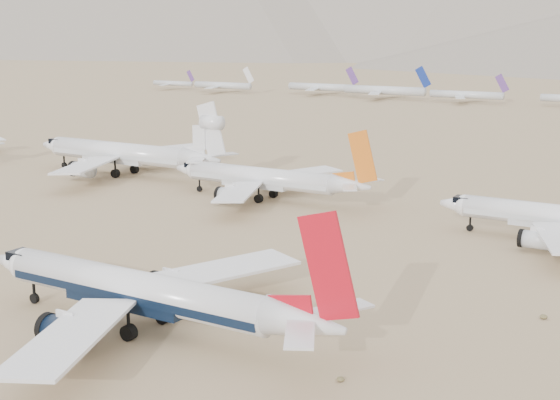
# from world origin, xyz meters

# --- Properties ---
(ground) EXTENTS (7000.00, 7000.00, 0.00)m
(ground) POSITION_xyz_m (0.00, 0.00, 0.00)
(ground) COLOR olive
(ground) RESTS_ON ground
(main_airliner) EXTENTS (50.87, 49.68, 17.95)m
(main_airliner) POSITION_xyz_m (-1.08, 1.79, 4.94)
(main_airliner) COLOR white
(main_airliner) RESTS_ON ground
(row2_orange_tail) EXTENTS (46.86, 45.84, 16.72)m
(row2_orange_tail) POSITION_xyz_m (-29.00, 72.88, 4.69)
(row2_orange_tail) COLOR white
(row2_orange_tail) RESTS_ON ground
(row2_white_trijet) EXTENTS (56.27, 54.99, 19.94)m
(row2_white_trijet) POSITION_xyz_m (-74.43, 79.62, 5.77)
(row2_white_trijet) COLOR white
(row2_white_trijet) RESTS_ON ground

